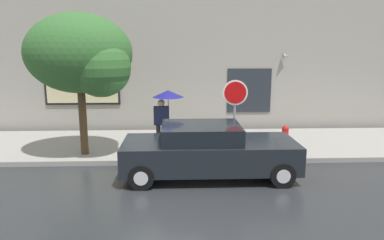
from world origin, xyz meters
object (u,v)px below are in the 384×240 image
at_px(fire_hydrant, 285,137).
at_px(street_tree, 83,56).
at_px(stop_sign, 235,103).
at_px(parked_car, 208,151).
at_px(pedestrian_with_umbrella, 166,103).

height_order(fire_hydrant, street_tree, street_tree).
bearing_deg(stop_sign, parked_car, -124.02).
xyz_separation_m(fire_hydrant, stop_sign, (-1.81, -0.73, 1.28)).
relative_size(parked_car, stop_sign, 1.96).
xyz_separation_m(pedestrian_with_umbrella, stop_sign, (2.10, -0.72, 0.10)).
relative_size(fire_hydrant, pedestrian_with_umbrella, 0.39).
bearing_deg(parked_car, pedestrian_with_umbrella, 119.53).
bearing_deg(street_tree, stop_sign, -3.65).
relative_size(pedestrian_with_umbrella, street_tree, 0.45).
bearing_deg(stop_sign, pedestrian_with_umbrella, 161.16).
height_order(pedestrian_with_umbrella, stop_sign, stop_sign).
bearing_deg(pedestrian_with_umbrella, stop_sign, -18.84).
xyz_separation_m(pedestrian_with_umbrella, street_tree, (-2.41, -0.43, 1.48)).
bearing_deg(stop_sign, street_tree, 176.35).
relative_size(street_tree, stop_sign, 1.84).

